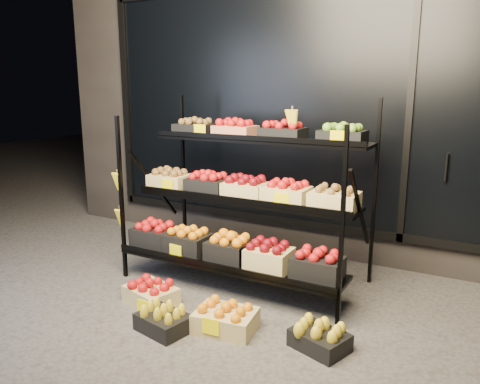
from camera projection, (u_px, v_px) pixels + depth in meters
The scene contains 9 objects.
ground at pixel (207, 308), 3.78m from camera, with size 24.00×24.00×0.00m, color #514F4C.
building at pixel (321, 87), 5.61m from camera, with size 6.00×2.08×3.50m.
display_rack at pixel (241, 198), 4.13m from camera, with size 2.18×1.02×1.67m.
tag_floor_a at pixel (144, 313), 3.57m from camera, with size 0.13×0.01×0.12m, color #E9D800.
tag_floor_b at pixel (211, 332), 3.29m from camera, with size 0.13×0.01×0.12m, color #E9D800.
floor_crate_left at pixel (151, 292), 3.84m from camera, with size 0.47×0.40×0.21m.
floor_crate_midleft at pixel (163, 319), 3.41m from camera, with size 0.42×0.34×0.19m.
floor_crate_midright at pixel (226, 317), 3.41m from camera, with size 0.47×0.37×0.21m.
floor_crate_right at pixel (320, 337), 3.17m from camera, with size 0.43×0.37×0.19m.
Camera 1 is at (1.91, -2.93, 1.74)m, focal length 35.00 mm.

